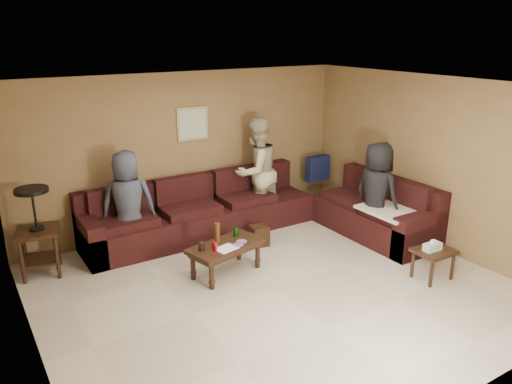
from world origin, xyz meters
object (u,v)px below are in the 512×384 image
(side_table_right, at_px, (433,253))
(coffee_table, at_px, (225,248))
(person_middle, at_px, (256,172))
(sectional_sofa, at_px, (264,216))
(waste_bin, at_px, (259,235))
(end_table_left, at_px, (37,230))
(person_right, at_px, (376,193))
(person_left, at_px, (128,204))

(side_table_right, bearing_deg, coffee_table, 144.68)
(side_table_right, height_order, person_middle, person_middle)
(sectional_sofa, xyz_separation_m, coffee_table, (-1.14, -0.82, 0.03))
(coffee_table, distance_m, person_middle, 1.96)
(waste_bin, height_order, person_middle, person_middle)
(sectional_sofa, relative_size, end_table_left, 3.90)
(sectional_sofa, relative_size, coffee_table, 4.22)
(person_right, bearing_deg, person_left, 57.94)
(end_table_left, xyz_separation_m, side_table_right, (4.27, -2.85, -0.26))
(side_table_right, relative_size, waste_bin, 1.85)
(sectional_sofa, bearing_deg, person_middle, 69.99)
(end_table_left, distance_m, person_middle, 3.41)
(sectional_sofa, height_order, person_left, person_left)
(coffee_table, distance_m, person_left, 1.57)
(person_middle, bearing_deg, person_right, 111.55)
(person_middle, bearing_deg, side_table_right, 94.28)
(coffee_table, xyz_separation_m, person_right, (2.42, -0.28, 0.42))
(person_right, bearing_deg, sectional_sofa, 42.50)
(sectional_sofa, distance_m, waste_bin, 0.42)
(end_table_left, bearing_deg, person_right, -19.29)
(person_right, bearing_deg, side_table_right, 163.13)
(sectional_sofa, distance_m, person_left, 2.09)
(end_table_left, xyz_separation_m, person_right, (4.49, -1.57, 0.15))
(end_table_left, distance_m, side_table_right, 5.14)
(sectional_sofa, relative_size, person_right, 2.99)
(coffee_table, bearing_deg, side_table_right, -35.32)
(coffee_table, xyz_separation_m, side_table_right, (2.20, -1.56, 0.00))
(side_table_right, relative_size, person_right, 0.36)
(sectional_sofa, bearing_deg, person_right, -40.55)
(sectional_sofa, xyz_separation_m, waste_bin, (-0.26, -0.28, -0.18))
(sectional_sofa, relative_size, person_left, 3.03)
(side_table_right, bearing_deg, person_middle, 106.72)
(end_table_left, relative_size, person_left, 0.78)
(sectional_sofa, xyz_separation_m, person_right, (1.29, -1.10, 0.45))
(side_table_right, bearing_deg, end_table_left, 146.27)
(coffee_table, height_order, side_table_right, coffee_table)
(person_middle, relative_size, person_right, 1.14)
(sectional_sofa, height_order, person_middle, person_middle)
(end_table_left, height_order, person_left, person_left)
(sectional_sofa, distance_m, person_middle, 0.79)
(waste_bin, relative_size, person_left, 0.20)
(side_table_right, height_order, person_left, person_left)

